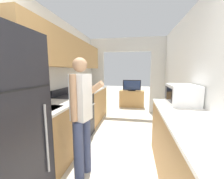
# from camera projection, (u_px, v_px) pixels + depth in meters

# --- Properties ---
(wall_left) EXTENTS (0.38, 6.68, 2.50)m
(wall_left) POSITION_uv_depth(u_px,v_px,m) (52.00, 68.00, 2.51)
(wall_left) COLOR silver
(wall_left) RESTS_ON ground_plane
(wall_right) EXTENTS (0.06, 6.68, 2.50)m
(wall_right) POSITION_uv_depth(u_px,v_px,m) (211.00, 85.00, 1.77)
(wall_right) COLOR silver
(wall_right) RESTS_ON ground_plane
(wall_far_with_doorway) EXTENTS (2.89, 0.06, 2.50)m
(wall_far_with_doorway) POSITION_uv_depth(u_px,v_px,m) (127.00, 70.00, 4.66)
(wall_far_with_doorway) COLOR silver
(wall_far_with_doorway) RESTS_ON ground_plane
(counter_left) EXTENTS (0.62, 3.15, 0.91)m
(counter_left) POSITION_uv_depth(u_px,v_px,m) (81.00, 112.00, 3.23)
(counter_left) COLOR #B2844C
(counter_left) RESTS_ON ground_plane
(counter_right) EXTENTS (0.62, 2.00, 0.91)m
(counter_right) POSITION_uv_depth(u_px,v_px,m) (190.00, 157.00, 1.56)
(counter_right) COLOR #B2844C
(counter_right) RESTS_ON ground_plane
(range_oven) EXTENTS (0.66, 0.73, 1.05)m
(range_oven) POSITION_uv_depth(u_px,v_px,m) (75.00, 116.00, 2.91)
(range_oven) COLOR black
(range_oven) RESTS_ON ground_plane
(person) EXTENTS (0.51, 0.43, 1.59)m
(person) POSITION_uv_depth(u_px,v_px,m) (81.00, 115.00, 1.79)
(person) COLOR #384266
(person) RESTS_ON ground_plane
(microwave) EXTENTS (0.40, 0.52, 0.30)m
(microwave) POSITION_uv_depth(u_px,v_px,m) (182.00, 94.00, 2.12)
(microwave) COLOR white
(microwave) RESTS_ON counter_right
(tv_cabinet) EXTENTS (0.94, 0.42, 0.65)m
(tv_cabinet) POSITION_uv_depth(u_px,v_px,m) (132.00, 99.00, 5.43)
(tv_cabinet) COLOR #B2844C
(tv_cabinet) RESTS_ON ground_plane
(television) EXTENTS (0.69, 0.16, 0.42)m
(television) POSITION_uv_depth(u_px,v_px,m) (132.00, 85.00, 5.31)
(television) COLOR black
(television) RESTS_ON tv_cabinet
(knife) EXTENTS (0.05, 0.33, 0.02)m
(knife) POSITION_uv_depth(u_px,v_px,m) (85.00, 92.00, 3.29)
(knife) COLOR #B7B7BC
(knife) RESTS_ON counter_left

